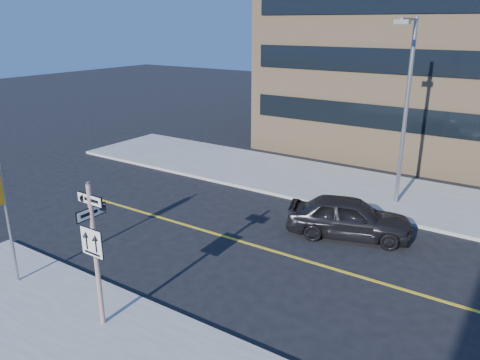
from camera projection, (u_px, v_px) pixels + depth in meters
The scene contains 5 objects.
ground at pixel (166, 287), 14.77m from camera, with size 120.00×120.00×0.00m, color black.
sign_pole at pixel (95, 247), 12.02m from camera, with size 0.92×0.92×4.06m.
parked_car_a at pixel (349, 217), 18.04m from camera, with size 4.71×1.89×1.60m, color black.
streetlight_a at pixel (405, 102), 19.62m from camera, with size 0.55×2.25×8.00m.
building_brick at pixel (442, 5), 30.54m from camera, with size 18.00×18.00×18.00m, color tan.
Camera 1 is at (9.13, -9.44, 7.92)m, focal length 35.00 mm.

